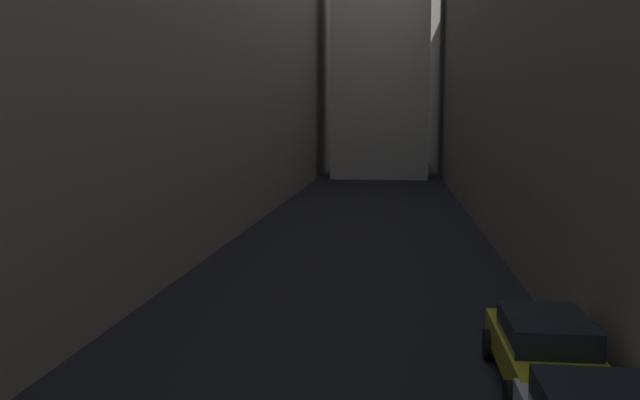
# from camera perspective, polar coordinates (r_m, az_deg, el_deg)

# --- Properties ---
(ground_plane) EXTENTS (264.00, 264.00, 0.00)m
(ground_plane) POSITION_cam_1_polar(r_m,az_deg,el_deg) (39.81, 4.32, -0.60)
(ground_plane) COLOR black
(building_block_left) EXTENTS (11.58, 108.00, 19.71)m
(building_block_left) POSITION_cam_1_polar(r_m,az_deg,el_deg) (43.64, -10.82, 12.92)
(building_block_left) COLOR gray
(building_block_left) RESTS_ON ground
(building_block_right) EXTENTS (13.41, 108.00, 19.55)m
(building_block_right) POSITION_cam_1_polar(r_m,az_deg,el_deg) (43.05, 21.43, 12.55)
(building_block_right) COLOR #60594F
(building_block_right) RESTS_ON ground
(parked_car_right_far) EXTENTS (1.88, 4.24, 1.46)m
(parked_car_right_far) POSITION_cam_1_polar(r_m,az_deg,el_deg) (13.72, 18.71, -12.07)
(parked_car_right_far) COLOR #A59919
(parked_car_right_far) RESTS_ON ground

